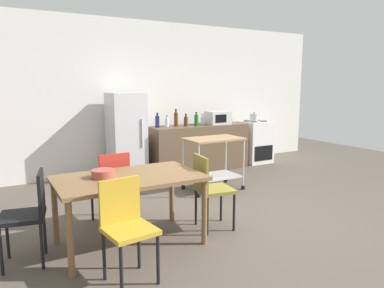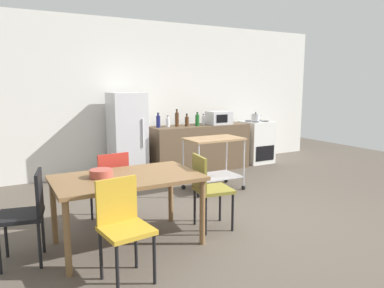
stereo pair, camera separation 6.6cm
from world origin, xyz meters
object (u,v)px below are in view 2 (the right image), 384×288
Objects in this scene: dining_table at (127,183)px; chair_olive at (208,186)px; chair_mustard at (123,223)px; bottle_olive_oil at (203,120)px; chair_red at (111,182)px; bottle_sesame_oil at (158,121)px; fruit_bowl at (101,173)px; bottle_soda at (197,120)px; bottle_sparkling_water at (177,119)px; bottle_wine at (187,121)px; stove_oven at (256,142)px; refrigerator at (127,136)px; microwave at (219,118)px; bottle_hot_sauce at (168,122)px; kettle at (256,117)px; kitchen_cart at (214,155)px; chair_black at (27,210)px.

chair_olive is at bearing -3.42° from dining_table.
bottle_olive_oil is (2.73, 3.25, 0.47)m from chair_mustard.
chair_red reaches higher than dining_table.
bottle_olive_oil is at bearing -21.58° from chair_olive.
bottle_sesame_oil reaches higher than fruit_bowl.
fruit_bowl is at bearing -136.02° from bottle_soda.
bottle_sparkling_water is 0.20m from bottle_wine.
refrigerator is at bearing 178.40° from stove_oven.
bottle_wine is at bearing 178.12° from microwave.
refrigerator is 1.18m from bottle_wine.
fruit_bowl is at bearing -137.09° from bottle_olive_oil.
bottle_sparkling_water is (2.16, 3.27, 0.52)m from chair_mustard.
bottle_hot_sauce reaches higher than stove_oven.
fruit_bowl reaches higher than dining_table.
bottle_sparkling_water is at bearing 49.56° from chair_mustard.
chair_mustard is at bearing -141.35° from kettle.
chair_mustard is 3.85m from bottle_hot_sauce.
bottle_soda is (2.28, 2.51, 0.34)m from dining_table.
bottle_olive_oil is (0.18, 0.08, -0.02)m from bottle_soda.
chair_mustard is 3.76× the size of fruit_bowl.
chair_olive is 4.15× the size of bottle_olive_oil.
bottle_sparkling_water is 0.40m from bottle_soda.
refrigerator is (0.93, 2.70, 0.10)m from dining_table.
microwave reaches higher than dining_table.
microwave reaches higher than kitchen_cart.
chair_olive is 3.22m from microwave.
chair_mustard is 3.77m from bottle_sesame_oil.
bottle_sparkling_water is at bearing -0.81° from bottle_hot_sauce.
bottle_wine is (3.04, 2.49, 0.48)m from chair_black.
microwave is at bearing -1.88° from bottle_wine.
bottle_hot_sauce is 0.91× the size of bottle_wine.
chair_mustard is at bearing -111.91° from dining_table.
chair_red is 1.00× the size of chair_black.
dining_table is 3.13m from bottle_hot_sauce.
stove_oven is 1.47m from bottle_olive_oil.
bottle_hot_sauce is 3.21m from fruit_bowl.
bottle_sesame_oil reaches higher than bottle_wine.
kitchen_cart is (1.87, 0.61, 0.05)m from chair_red.
bottle_hot_sauce is 1.10m from microwave.
refrigerator is at bearing 155.88° from chair_black.
refrigerator reaches higher than chair_olive.
kitchen_cart is at bearing 35.06° from chair_mustard.
fruit_bowl is at bearing -127.47° from bottle_hot_sauce.
dining_table is 1.65× the size of kitchen_cart.
refrigerator is at bearing 172.15° from bottle_soda.
bottle_soda reaches higher than bottle_hot_sauce.
bottle_soda is 3.52m from fruit_bowl.
chair_olive is 1.00× the size of chair_mustard.
bottle_sparkling_water reaches higher than kettle.
bottle_olive_oil is at bearing 137.96° from chair_black.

